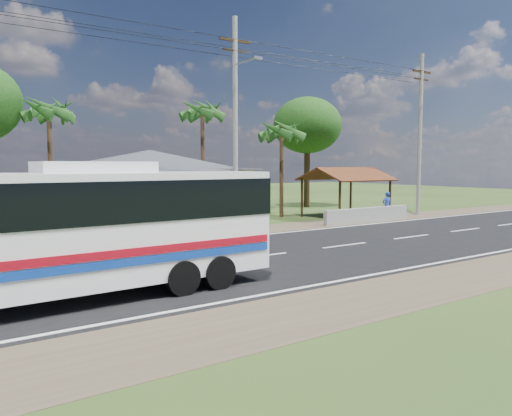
{
  "coord_description": "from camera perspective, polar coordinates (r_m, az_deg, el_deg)",
  "views": [
    {
      "loc": [
        -10.89,
        -15.43,
        3.53
      ],
      "look_at": [
        0.49,
        1.0,
        1.78
      ],
      "focal_mm": 35.0,
      "sensor_mm": 36.0,
      "label": 1
    }
  ],
  "objects": [
    {
      "name": "coach_bus",
      "position": [
        13.43,
        -21.67,
        -1.63
      ],
      "size": [
        11.67,
        2.78,
        3.6
      ],
      "rotation": [
        0.0,
        0.0,
        0.03
      ],
      "color": "white",
      "rests_on": "ground"
    },
    {
      "name": "tree_behind_shed",
      "position": [
        41.49,
        5.89,
        9.33
      ],
      "size": [
        5.6,
        5.6,
        9.02
      ],
      "color": "#47301E",
      "rests_on": "ground"
    },
    {
      "name": "person",
      "position": [
        32.95,
        14.72,
        0.26
      ],
      "size": [
        0.74,
        0.57,
        1.79
      ],
      "primitive_type": "imported",
      "rotation": [
        0.0,
        0.0,
        2.9
      ],
      "color": "#1B3696",
      "rests_on": "ground"
    },
    {
      "name": "road",
      "position": [
        19.21,
        0.49,
        -5.55
      ],
      "size": [
        120.0,
        16.0,
        0.03
      ],
      "color": "black",
      "rests_on": "ground"
    },
    {
      "name": "ground",
      "position": [
        19.22,
        0.49,
        -5.58
      ],
      "size": [
        120.0,
        120.0,
        0.0
      ],
      "primitive_type": "plane",
      "color": "#254117",
      "rests_on": "ground"
    },
    {
      "name": "palm_mid",
      "position": [
        35.43,
        -6.16,
        10.85
      ],
      "size": [
        2.8,
        2.8,
        8.2
      ],
      "color": "#47301E",
      "rests_on": "ground"
    },
    {
      "name": "motorcycle",
      "position": [
        24.42,
        -7.27,
        -2.12
      ],
      "size": [
        2.09,
        1.31,
        1.04
      ],
      "primitive_type": "imported",
      "rotation": [
        0.0,
        0.0,
        1.23
      ],
      "color": "black",
      "rests_on": "ground"
    },
    {
      "name": "palm_far",
      "position": [
        32.33,
        -22.62,
        10.21
      ],
      "size": [
        2.8,
        2.8,
        7.7
      ],
      "color": "#47301E",
      "rests_on": "ground"
    },
    {
      "name": "waiting_shed",
      "position": [
        33.83,
        10.25,
        3.57
      ],
      "size": [
        5.2,
        4.48,
        3.35
      ],
      "color": "#332312",
      "rests_on": "ground"
    },
    {
      "name": "house",
      "position": [
        30.83,
        -12.03,
        3.24
      ],
      "size": [
        12.4,
        10.0,
        5.0
      ],
      "color": "tan",
      "rests_on": "ground"
    },
    {
      "name": "concrete_barrier",
      "position": [
        31.24,
        12.64,
        -0.78
      ],
      "size": [
        7.0,
        0.3,
        0.9
      ],
      "primitive_type": "cube",
      "color": "#9E9E99",
      "rests_on": "ground"
    },
    {
      "name": "palm_near",
      "position": [
        33.46,
        2.96,
        8.73
      ],
      "size": [
        2.8,
        2.8,
        6.7
      ],
      "color": "#47301E",
      "rests_on": "ground"
    },
    {
      "name": "utility_poles",
      "position": [
        25.87,
        -3.01,
        9.96
      ],
      "size": [
        32.8,
        2.22,
        11.0
      ],
      "color": "#9E9E99",
      "rests_on": "ground"
    }
  ]
}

